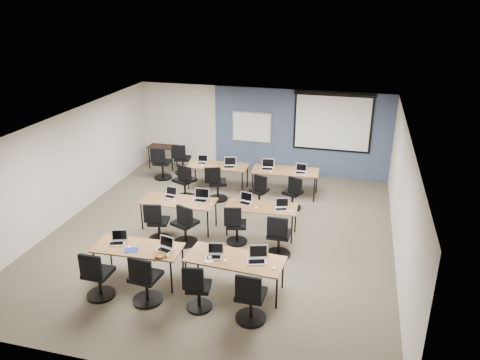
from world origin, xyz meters
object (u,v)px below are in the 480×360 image
(laptop_3, at_px, (257,257))
(spare_chair_a, at_px, (182,162))
(training_table_back_left, at_px, (218,167))
(laptop_8, at_px, (202,161))
(training_table_mid_left, at_px, (178,202))
(task_chair_9, at_px, (217,186))
(whiteboard, at_px, (252,127))
(training_table_back_right, at_px, (285,172))
(laptop_1, at_px, (165,247))
(laptop_11, at_px, (301,171))
(laptop_6, at_px, (245,200))
(laptop_2, at_px, (215,253))
(laptop_4, at_px, (170,194))
(task_chair_3, at_px, (250,301))
(task_chair_1, at_px, (145,283))
(task_chair_4, at_px, (157,225))
(training_table_mid_right, at_px, (261,208))
(training_table_front_left, at_px, (138,249))
(laptop_5, at_px, (201,198))
(task_chair_6, at_px, (236,228))
(projector_screen, at_px, (333,119))
(laptop_0, at_px, (118,240))
(task_chair_5, at_px, (185,228))
(task_chair_11, at_px, (293,196))
(laptop_10, at_px, (267,166))
(training_table_front_right, at_px, (235,261))
(spare_chair_b, at_px, (162,166))
(utility_table, at_px, (162,149))
(task_chair_7, at_px, (278,239))
(laptop_9, at_px, (229,165))
(task_chair_0, at_px, (97,279))
(laptop_7, at_px, (282,207))

(laptop_3, xyz_separation_m, spare_chair_a, (-3.72, 5.63, -0.38))
(training_table_back_left, distance_m, laptop_8, 0.52)
(training_table_mid_left, xyz_separation_m, laptop_3, (2.45, -2.18, 0.11))
(task_chair_9, bearing_deg, whiteboard, 61.45)
(training_table_back_right, bearing_deg, laptop_1, -111.31)
(training_table_mid_left, distance_m, laptop_11, 3.71)
(laptop_6, bearing_deg, laptop_2, -76.14)
(laptop_4, bearing_deg, task_chair_3, -41.36)
(task_chair_1, relative_size, task_chair_4, 1.06)
(training_table_mid_left, height_order, spare_chair_a, spare_chair_a)
(training_table_mid_right, xyz_separation_m, task_chair_3, (0.50, -3.20, -0.25))
(training_table_front_left, height_order, laptop_5, laptop_5)
(training_table_mid_right, height_order, laptop_8, laptop_8)
(training_table_front_left, height_order, task_chair_6, task_chair_6)
(training_table_front_left, relative_size, laptop_8, 5.86)
(projector_screen, distance_m, laptop_0, 7.60)
(laptop_4, height_order, task_chair_4, task_chair_4)
(laptop_0, relative_size, laptop_5, 0.88)
(projector_screen, xyz_separation_m, task_chair_5, (-2.84, -5.07, -1.46))
(laptop_2, relative_size, task_chair_3, 0.30)
(whiteboard, bearing_deg, task_chair_11, -55.96)
(laptop_8, height_order, spare_chair_a, spare_chair_a)
(task_chair_11, bearing_deg, laptop_8, -175.08)
(training_table_back_right, xyz_separation_m, laptop_10, (-0.52, 0.01, 0.11))
(task_chair_6, height_order, task_chair_9, task_chair_9)
(training_table_front_right, height_order, spare_chair_b, spare_chair_b)
(whiteboard, bearing_deg, laptop_2, -82.77)
(training_table_back_left, xyz_separation_m, utility_table, (-2.27, 1.23, -0.03))
(task_chair_5, relative_size, laptop_11, 3.28)
(task_chair_9, bearing_deg, task_chair_7, -68.82)
(laptop_4, relative_size, laptop_11, 0.95)
(training_table_back_left, height_order, laptop_11, laptop_11)
(laptop_4, relative_size, laptop_5, 0.83)
(laptop_0, bearing_deg, laptop_3, -18.08)
(laptop_8, xyz_separation_m, laptop_9, (0.87, -0.10, 0.01))
(training_table_front_left, xyz_separation_m, task_chair_3, (2.47, -0.73, -0.26))
(training_table_front_right, distance_m, task_chair_5, 2.17)
(task_chair_4, bearing_deg, task_chair_7, -11.71)
(training_table_mid_right, relative_size, task_chair_4, 1.70)
(training_table_front_left, height_order, laptop_3, laptop_3)
(laptop_3, distance_m, task_chair_9, 4.49)
(task_chair_0, xyz_separation_m, laptop_9, (0.98, 5.65, 0.37))
(task_chair_1, xyz_separation_m, task_chair_6, (1.04, 2.58, -0.04))
(training_table_back_right, distance_m, laptop_1, 5.17)
(projector_screen, height_order, laptop_10, projector_screen)
(task_chair_0, bearing_deg, training_table_mid_left, 82.51)
(laptop_7, xyz_separation_m, laptop_8, (-2.81, 2.51, -0.00))
(whiteboard, relative_size, spare_chair_a, 1.27)
(training_table_front_right, distance_m, laptop_5, 2.81)
(training_table_mid_left, relative_size, laptop_10, 5.05)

